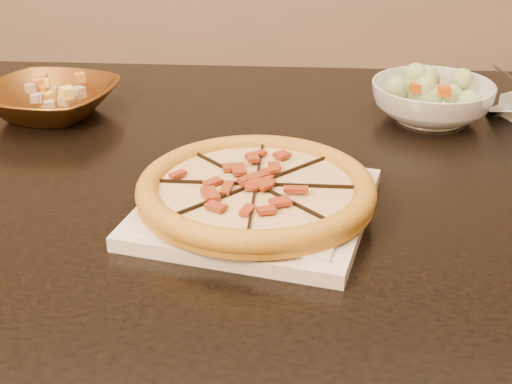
{
  "coord_description": "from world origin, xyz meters",
  "views": [
    {
      "loc": [
        -0.01,
        -1.03,
        1.17
      ],
      "look_at": [
        -0.01,
        -0.26,
        0.78
      ],
      "focal_mm": 50.0,
      "sensor_mm": 36.0,
      "label": 1
    }
  ],
  "objects_px": {
    "pizza": "(256,189)",
    "bronze_bowl": "(50,101)",
    "dining_table": "(173,219)",
    "plate": "(256,206)",
    "salad_bowl": "(432,101)"
  },
  "relations": [
    {
      "from": "dining_table",
      "to": "pizza",
      "type": "height_order",
      "value": "pizza"
    },
    {
      "from": "pizza",
      "to": "plate",
      "type": "bearing_deg",
      "value": -24.26
    },
    {
      "from": "dining_table",
      "to": "pizza",
      "type": "xyz_separation_m",
      "value": [
        0.12,
        -0.16,
        0.13
      ]
    },
    {
      "from": "salad_bowl",
      "to": "dining_table",
      "type": "bearing_deg",
      "value": -157.56
    },
    {
      "from": "plate",
      "to": "dining_table",
      "type": "bearing_deg",
      "value": 128.37
    },
    {
      "from": "pizza",
      "to": "bronze_bowl",
      "type": "height_order",
      "value": "bronze_bowl"
    },
    {
      "from": "dining_table",
      "to": "salad_bowl",
      "type": "relative_size",
      "value": 7.83
    },
    {
      "from": "bronze_bowl",
      "to": "salad_bowl",
      "type": "bearing_deg",
      "value": -1.63
    },
    {
      "from": "bronze_bowl",
      "to": "salad_bowl",
      "type": "distance_m",
      "value": 0.63
    },
    {
      "from": "pizza",
      "to": "bronze_bowl",
      "type": "bearing_deg",
      "value": 134.7
    },
    {
      "from": "plate",
      "to": "pizza",
      "type": "bearing_deg",
      "value": 155.74
    },
    {
      "from": "dining_table",
      "to": "plate",
      "type": "distance_m",
      "value": 0.23
    },
    {
      "from": "bronze_bowl",
      "to": "salad_bowl",
      "type": "xyz_separation_m",
      "value": [
        0.62,
        -0.02,
        0.0
      ]
    },
    {
      "from": "plate",
      "to": "bronze_bowl",
      "type": "xyz_separation_m",
      "value": [
        -0.34,
        0.34,
        0.02
      ]
    },
    {
      "from": "plate",
      "to": "pizza",
      "type": "xyz_separation_m",
      "value": [
        -0.0,
        0.0,
        0.02
      ]
    }
  ]
}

